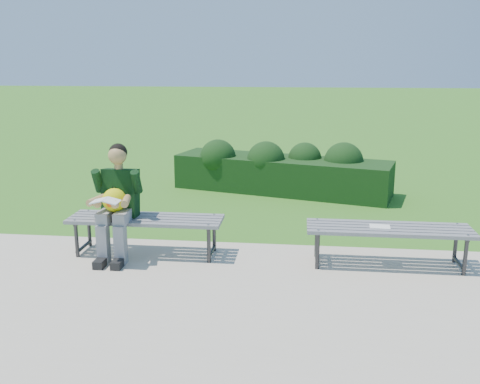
% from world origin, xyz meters
% --- Properties ---
extents(ground, '(80.00, 80.00, 0.00)m').
position_xyz_m(ground, '(0.00, 0.00, 0.00)').
color(ground, '#307720').
rests_on(ground, ground).
extents(walkway, '(30.00, 3.50, 0.02)m').
position_xyz_m(walkway, '(0.00, -1.75, 0.01)').
color(walkway, beige).
rests_on(walkway, ground).
extents(hedge, '(3.87, 1.90, 0.90)m').
position_xyz_m(hedge, '(0.33, 2.86, 0.39)').
color(hedge, '#144213').
rests_on(hedge, ground).
extents(bench_left, '(1.80, 0.50, 0.46)m').
position_xyz_m(bench_left, '(-1.14, -0.51, 0.42)').
color(bench_left, gray).
rests_on(bench_left, walkway).
extents(bench_right, '(1.80, 0.50, 0.46)m').
position_xyz_m(bench_right, '(1.64, -0.57, 0.42)').
color(bench_right, gray).
rests_on(bench_right, walkway).
extents(seated_boy, '(0.56, 0.76, 1.31)m').
position_xyz_m(seated_boy, '(-1.44, -0.61, 0.71)').
color(seated_boy, slate).
rests_on(seated_boy, walkway).
extents(paper_sheet, '(0.23, 0.18, 0.01)m').
position_xyz_m(paper_sheet, '(1.54, -0.57, 0.47)').
color(paper_sheet, white).
rests_on(paper_sheet, bench_right).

